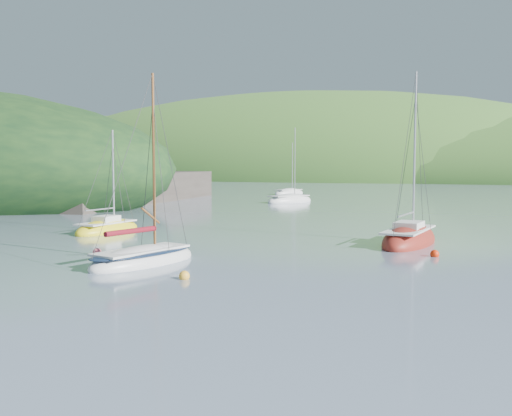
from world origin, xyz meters
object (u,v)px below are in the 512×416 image
at_px(sloop_red, 409,240).
at_px(distant_sloop_c, 289,193).
at_px(daysailer_white, 143,259).
at_px(distant_sloop_a, 290,201).
at_px(sailboat_yellow, 108,230).

xyz_separation_m(sloop_red, distant_sloop_c, (-26.21, 47.29, -0.05)).
relative_size(sloop_red, distant_sloop_c, 1.24).
xyz_separation_m(daysailer_white, distant_sloop_a, (-9.59, 41.78, -0.04)).
bearing_deg(distant_sloop_a, daysailer_white, -53.41).
xyz_separation_m(daysailer_white, sloop_red, (9.68, 11.59, -0.01)).
relative_size(distant_sloop_a, distant_sloop_c, 1.13).
bearing_deg(sloop_red, daysailer_white, -126.40).
bearing_deg(sloop_red, distant_sloop_c, 122.45).
bearing_deg(distant_sloop_c, sailboat_yellow, -62.33).
height_order(sloop_red, distant_sloop_a, sloop_red).
relative_size(sloop_red, sailboat_yellow, 1.42).
height_order(daysailer_white, distant_sloop_a, distant_sloop_a).
bearing_deg(distant_sloop_c, distant_sloop_a, -48.32).
xyz_separation_m(sailboat_yellow, distant_sloop_a, (-0.17, 32.91, -0.01)).
bearing_deg(sloop_red, sailboat_yellow, -168.46).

